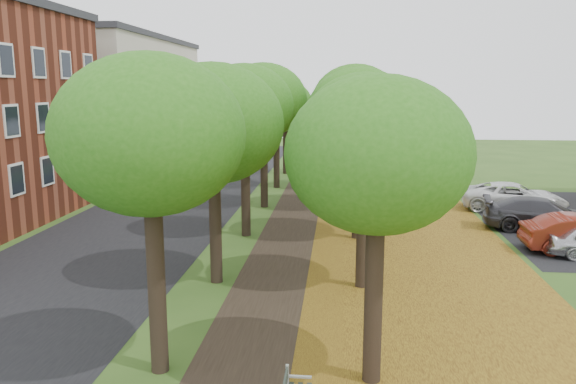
# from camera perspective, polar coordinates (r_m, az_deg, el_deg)

# --- Properties ---
(ground) EXTENTS (120.00, 120.00, 0.00)m
(ground) POSITION_cam_1_polar(r_m,az_deg,el_deg) (13.36, -3.35, -18.04)
(ground) COLOR #2D4C19
(ground) RESTS_ON ground
(street_asphalt) EXTENTS (8.00, 70.00, 0.01)m
(street_asphalt) POSITION_cam_1_polar(r_m,az_deg,el_deg) (28.89, -13.71, -2.50)
(street_asphalt) COLOR black
(street_asphalt) RESTS_ON ground
(footpath) EXTENTS (3.20, 70.00, 0.01)m
(footpath) POSITION_cam_1_polar(r_m,az_deg,el_deg) (27.41, 1.32, -2.90)
(footpath) COLOR black
(footpath) RESTS_ON ground
(leaf_verge) EXTENTS (7.50, 70.00, 0.01)m
(leaf_verge) POSITION_cam_1_polar(r_m,az_deg,el_deg) (27.53, 11.77, -3.06)
(leaf_verge) COLOR olive
(leaf_verge) RESTS_ON ground
(tree_row_west) EXTENTS (4.27, 34.27, 7.12)m
(tree_row_west) POSITION_cam_1_polar(r_m,az_deg,el_deg) (26.91, -3.36, 8.18)
(tree_row_west) COLOR black
(tree_row_west) RESTS_ON ground
(tree_row_east) EXTENTS (4.27, 34.27, 7.12)m
(tree_row_east) POSITION_cam_1_polar(r_m,az_deg,el_deg) (26.62, 7.02, 8.09)
(tree_row_east) COLOR black
(tree_row_east) RESTS_ON ground
(building_cream) EXTENTS (10.30, 20.30, 10.40)m
(building_cream) POSITION_cam_1_polar(r_m,az_deg,el_deg) (48.41, -17.83, 8.69)
(building_cream) COLOR beige
(building_cream) RESTS_ON ground
(car_grey) EXTENTS (5.35, 2.88, 1.47)m
(car_grey) POSITION_cam_1_polar(r_m,az_deg,el_deg) (27.87, 24.40, -2.09)
(car_grey) COLOR #333237
(car_grey) RESTS_ON ground
(car_white) EXTENTS (5.63, 3.35, 1.47)m
(car_white) POSITION_cam_1_polar(r_m,az_deg,el_deg) (31.75, 21.98, -0.46)
(car_white) COLOR white
(car_white) RESTS_ON ground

